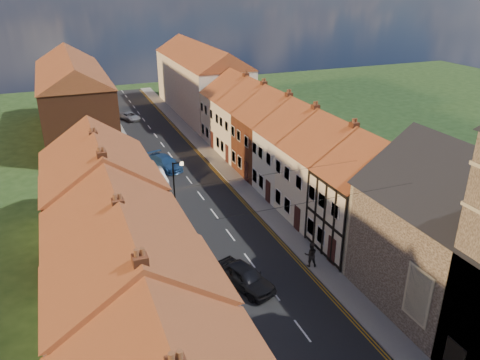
{
  "coord_description": "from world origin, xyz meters",
  "views": [
    {
      "loc": [
        -11.41,
        -12.75,
        19.0
      ],
      "look_at": [
        1.87,
        20.59,
        3.5
      ],
      "focal_mm": 35.0,
      "sensor_mm": 36.0,
      "label": 1
    }
  ],
  "objects_px": {
    "car_far": "(165,163)",
    "pedestrian_left_b": "(239,338)",
    "car_near": "(245,277)",
    "car_distant": "(130,116)",
    "pedestrian_right": "(311,255)",
    "lamppost": "(176,193)",
    "pedestrian_left": "(215,299)",
    "car_mid": "(156,176)",
    "church": "(480,235)"
  },
  "relations": [
    {
      "from": "car_mid",
      "to": "car_far",
      "type": "xyz_separation_m",
      "value": [
        1.7,
        3.37,
        0.03
      ]
    },
    {
      "from": "lamppost",
      "to": "pedestrian_right",
      "type": "distance_m",
      "value": 11.51
    },
    {
      "from": "car_near",
      "to": "pedestrian_left_b",
      "type": "bearing_deg",
      "value": -135.23
    },
    {
      "from": "pedestrian_left",
      "to": "pedestrian_right",
      "type": "distance_m",
      "value": 8.12
    },
    {
      "from": "lamppost",
      "to": "car_far",
      "type": "relative_size",
      "value": 1.21
    },
    {
      "from": "lamppost",
      "to": "pedestrian_right",
      "type": "bearing_deg",
      "value": -48.04
    },
    {
      "from": "pedestrian_left_b",
      "to": "pedestrian_right",
      "type": "bearing_deg",
      "value": 45.9
    },
    {
      "from": "pedestrian_right",
      "to": "car_mid",
      "type": "bearing_deg",
      "value": -50.31
    },
    {
      "from": "lamppost",
      "to": "pedestrian_right",
      "type": "relative_size",
      "value": 3.23
    },
    {
      "from": "car_far",
      "to": "pedestrian_left_b",
      "type": "xyz_separation_m",
      "value": [
        -2.54,
        -28.12,
        0.23
      ]
    },
    {
      "from": "car_near",
      "to": "pedestrian_right",
      "type": "bearing_deg",
      "value": -15.22
    },
    {
      "from": "pedestrian_left",
      "to": "pedestrian_left_b",
      "type": "distance_m",
      "value": 3.68
    },
    {
      "from": "pedestrian_left",
      "to": "car_distant",
      "type": "bearing_deg",
      "value": 105.54
    },
    {
      "from": "car_near",
      "to": "car_far",
      "type": "relative_size",
      "value": 0.94
    },
    {
      "from": "pedestrian_left",
      "to": "pedestrian_right",
      "type": "relative_size",
      "value": 0.86
    },
    {
      "from": "car_far",
      "to": "car_distant",
      "type": "relative_size",
      "value": 1.27
    },
    {
      "from": "car_mid",
      "to": "pedestrian_left",
      "type": "distance_m",
      "value": 21.09
    },
    {
      "from": "car_far",
      "to": "pedestrian_right",
      "type": "distance_m",
      "value": 22.95
    },
    {
      "from": "lamppost",
      "to": "pedestrian_left",
      "type": "xyz_separation_m",
      "value": [
        -0.34,
        -10.44,
        -2.62
      ]
    },
    {
      "from": "church",
      "to": "car_mid",
      "type": "xyz_separation_m",
      "value": [
        -12.56,
        27.3,
        -5.19
      ]
    },
    {
      "from": "car_mid",
      "to": "pedestrian_left",
      "type": "bearing_deg",
      "value": -96.25
    },
    {
      "from": "car_far",
      "to": "car_distant",
      "type": "height_order",
      "value": "car_far"
    },
    {
      "from": "car_distant",
      "to": "car_far",
      "type": "bearing_deg",
      "value": -107.22
    },
    {
      "from": "pedestrian_left_b",
      "to": "car_mid",
      "type": "bearing_deg",
      "value": 97.28
    },
    {
      "from": "car_far",
      "to": "car_distant",
      "type": "distance_m",
      "value": 20.66
    },
    {
      "from": "car_far",
      "to": "pedestrian_right",
      "type": "bearing_deg",
      "value": -95.27
    },
    {
      "from": "car_distant",
      "to": "pedestrian_right",
      "type": "bearing_deg",
      "value": -100.8
    },
    {
      "from": "pedestrian_left_b",
      "to": "lamppost",
      "type": "bearing_deg",
      "value": 98.31
    },
    {
      "from": "car_distant",
      "to": "pedestrian_left",
      "type": "xyz_separation_m",
      "value": [
        -2.32,
        -45.09,
        0.37
      ]
    },
    {
      "from": "pedestrian_left",
      "to": "pedestrian_right",
      "type": "bearing_deg",
      "value": 33.36
    },
    {
      "from": "lamppost",
      "to": "car_far",
      "type": "xyz_separation_m",
      "value": [
        2.31,
        14.0,
        -2.82
      ]
    },
    {
      "from": "car_near",
      "to": "car_distant",
      "type": "xyz_separation_m",
      "value": [
        -0.32,
        43.42,
        -0.25
      ]
    },
    {
      "from": "car_near",
      "to": "pedestrian_left",
      "type": "height_order",
      "value": "pedestrian_left"
    },
    {
      "from": "car_near",
      "to": "pedestrian_right",
      "type": "height_order",
      "value": "pedestrian_right"
    },
    {
      "from": "church",
      "to": "car_near",
      "type": "xyz_separation_m",
      "value": [
        -10.86,
        7.9,
        -5.09
      ]
    },
    {
      "from": "pedestrian_right",
      "to": "car_near",
      "type": "bearing_deg",
      "value": 24.32
    },
    {
      "from": "lamppost",
      "to": "car_far",
      "type": "bearing_deg",
      "value": 80.62
    },
    {
      "from": "lamppost",
      "to": "car_mid",
      "type": "height_order",
      "value": "lamppost"
    },
    {
      "from": "car_mid",
      "to": "car_far",
      "type": "relative_size",
      "value": 0.84
    },
    {
      "from": "pedestrian_right",
      "to": "pedestrian_left_b",
      "type": "bearing_deg",
      "value": 56.39
    },
    {
      "from": "car_near",
      "to": "pedestrian_left_b",
      "type": "height_order",
      "value": "pedestrian_left_b"
    },
    {
      "from": "lamppost",
      "to": "church",
      "type": "bearing_deg",
      "value": -51.7
    },
    {
      "from": "pedestrian_right",
      "to": "church",
      "type": "bearing_deg",
      "value": 143.93
    },
    {
      "from": "church",
      "to": "car_near",
      "type": "distance_m",
      "value": 14.36
    },
    {
      "from": "church",
      "to": "pedestrian_left_b",
      "type": "relative_size",
      "value": 9.14
    },
    {
      "from": "car_near",
      "to": "car_far",
      "type": "height_order",
      "value": "car_near"
    },
    {
      "from": "car_near",
      "to": "car_far",
      "type": "distance_m",
      "value": 22.77
    },
    {
      "from": "lamppost",
      "to": "pedestrian_left",
      "type": "bearing_deg",
      "value": -91.85
    },
    {
      "from": "car_distant",
      "to": "car_mid",
      "type": "bearing_deg",
      "value": -111.4
    },
    {
      "from": "car_far",
      "to": "pedestrian_left",
      "type": "bearing_deg",
      "value": -114.55
    }
  ]
}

